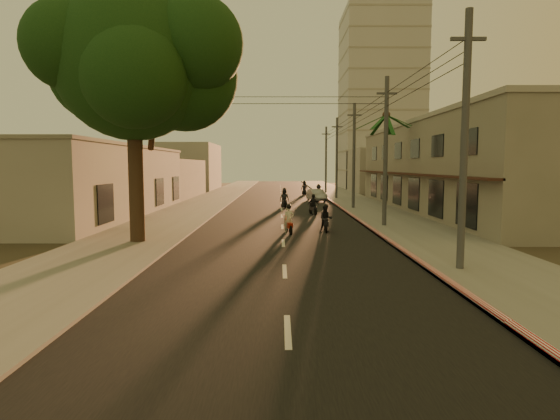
# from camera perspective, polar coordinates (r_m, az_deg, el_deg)

# --- Properties ---
(ground) EXTENTS (160.00, 160.00, 0.00)m
(ground) POSITION_cam_1_polar(r_m,az_deg,el_deg) (20.59, 0.44, -5.02)
(ground) COLOR #383023
(ground) RESTS_ON ground
(road) EXTENTS (10.00, 140.00, 0.02)m
(road) POSITION_cam_1_polar(r_m,az_deg,el_deg) (40.41, 0.18, 0.16)
(road) COLOR black
(road) RESTS_ON ground
(sidewalk_right) EXTENTS (5.00, 140.00, 0.12)m
(sidewalk_right) POSITION_cam_1_polar(r_m,az_deg,el_deg) (41.13, 10.69, 0.22)
(sidewalk_right) COLOR slate
(sidewalk_right) RESTS_ON ground
(sidewalk_left) EXTENTS (5.00, 140.00, 0.12)m
(sidewalk_left) POSITION_cam_1_polar(r_m,az_deg,el_deg) (41.07, -10.34, 0.22)
(sidewalk_left) COLOR slate
(sidewalk_left) RESTS_ON ground
(curb_stripe) EXTENTS (0.20, 60.00, 0.20)m
(curb_stripe) POSITION_cam_1_polar(r_m,az_deg,el_deg) (35.82, 8.41, -0.44)
(curb_stripe) COLOR red
(curb_stripe) RESTS_ON ground
(shophouse_row) EXTENTS (8.80, 34.20, 7.30)m
(shophouse_row) POSITION_cam_1_polar(r_m,az_deg,el_deg) (40.77, 20.29, 4.99)
(shophouse_row) COLOR gray
(shophouse_row) RESTS_ON ground
(left_building) EXTENTS (8.20, 24.20, 5.20)m
(left_building) POSITION_cam_1_polar(r_m,az_deg,el_deg) (36.93, -22.05, 3.28)
(left_building) COLOR #9C968D
(left_building) RESTS_ON ground
(distant_tower) EXTENTS (12.10, 12.10, 28.00)m
(distant_tower) POSITION_cam_1_polar(r_m,az_deg,el_deg) (78.61, 12.11, 12.83)
(distant_tower) COLOR #B7B5B2
(distant_tower) RESTS_ON ground
(broadleaf_tree) EXTENTS (9.60, 8.70, 12.10)m
(broadleaf_tree) POSITION_cam_1_polar(r_m,az_deg,el_deg) (23.77, -16.48, 16.73)
(broadleaf_tree) COLOR black
(broadleaf_tree) RESTS_ON ground
(palm_tree) EXTENTS (5.00, 5.00, 8.20)m
(palm_tree) POSITION_cam_1_polar(r_m,az_deg,el_deg) (37.31, 12.81, 10.56)
(palm_tree) COLOR black
(palm_tree) RESTS_ON ground
(utility_poles) EXTENTS (1.20, 48.26, 9.00)m
(utility_poles) POSITION_cam_1_polar(r_m,az_deg,el_deg) (40.84, 9.03, 9.31)
(utility_poles) COLOR #38383A
(utility_poles) RESTS_ON ground
(filler_right) EXTENTS (8.00, 14.00, 6.00)m
(filler_right) POSITION_cam_1_polar(r_m,az_deg,el_deg) (66.77, 12.23, 4.70)
(filler_right) COLOR #9C968D
(filler_right) RESTS_ON ground
(filler_left_near) EXTENTS (8.00, 14.00, 4.40)m
(filler_left_near) POSITION_cam_1_polar(r_m,az_deg,el_deg) (55.99, -14.40, 3.71)
(filler_left_near) COLOR #9C968D
(filler_left_near) RESTS_ON ground
(filler_left_far) EXTENTS (8.00, 14.00, 7.00)m
(filler_left_far) POSITION_cam_1_polar(r_m,az_deg,el_deg) (73.55, -10.95, 5.17)
(filler_left_far) COLOR #9C968D
(filler_left_far) RESTS_ON ground
(scooter_red) EXTENTS (0.76, 1.66, 1.64)m
(scooter_red) POSITION_cam_1_polar(r_m,az_deg,el_deg) (25.60, 1.06, -1.31)
(scooter_red) COLOR black
(scooter_red) RESTS_ON ground
(scooter_mid_a) EXTENTS (0.77, 1.63, 1.60)m
(scooter_mid_a) POSITION_cam_1_polar(r_m,az_deg,el_deg) (26.46, 5.61, -1.13)
(scooter_mid_a) COLOR black
(scooter_mid_a) RESTS_ON ground
(scooter_mid_b) EXTENTS (1.07, 1.60, 1.60)m
(scooter_mid_b) POSITION_cam_1_polar(r_m,az_deg,el_deg) (35.50, 4.07, 0.57)
(scooter_mid_b) COLOR black
(scooter_mid_b) RESTS_ON ground
(scooter_far_a) EXTENTS (0.94, 1.81, 1.78)m
(scooter_far_a) POSITION_cam_1_polar(r_m,az_deg,el_deg) (41.36, 0.53, 1.38)
(scooter_far_a) COLOR black
(scooter_far_a) RESTS_ON ground
(scooter_far_b) EXTENTS (1.31, 1.75, 1.74)m
(scooter_far_b) POSITION_cam_1_polar(r_m,az_deg,el_deg) (50.76, 4.73, 2.11)
(scooter_far_b) COLOR black
(scooter_far_b) RESTS_ON ground
(parked_car) EXTENTS (2.76, 4.34, 1.27)m
(parked_car) POSITION_cam_1_polar(r_m,az_deg,el_deg) (49.34, 4.48, 1.83)
(parked_car) COLOR #94969C
(parked_car) RESTS_ON ground
(scooter_far_c) EXTENTS (0.96, 1.86, 1.83)m
(scooter_far_c) POSITION_cam_1_polar(r_m,az_deg,el_deg) (59.29, 2.99, 2.63)
(scooter_far_c) COLOR black
(scooter_far_c) RESTS_ON ground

